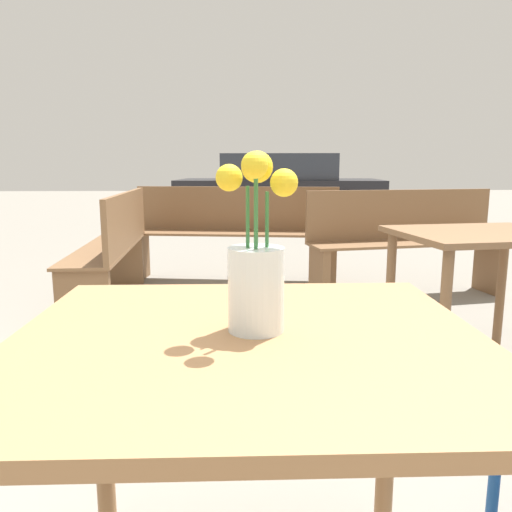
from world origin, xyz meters
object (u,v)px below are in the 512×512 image
table_front (248,383)px  bench_near (116,246)px  table_back (480,256)px  parked_car (279,189)px  bench_middle (404,239)px  bench_far (236,228)px  flower_vase (256,272)px

table_front → bench_near: (-0.89, 2.77, -0.17)m
table_back → parked_car: size_ratio=0.22×
bench_near → bench_middle: bearing=5.3°
table_front → parked_car: bearing=84.2°
bench_near → table_back: 2.47m
bench_near → table_back: size_ratio=1.77×
bench_near → table_back: bearing=-31.3°
table_front → bench_middle: bench_middle is taller
bench_middle → parked_car: 5.78m
table_front → bench_near: 2.92m
bench_middle → parked_car: (-0.46, 5.76, 0.14)m
bench_far → parked_car: parked_car is taller
bench_middle → bench_far: (-1.35, 0.66, 0.01)m
flower_vase → bench_near: 2.92m
bench_middle → table_front: bearing=-114.5°
flower_vase → bench_near: (-0.90, 2.75, -0.38)m
flower_vase → parked_car: bearing=84.3°
flower_vase → table_back: (1.20, 1.47, -0.24)m
bench_near → parked_car: (1.78, 5.97, 0.14)m
bench_near → table_back: (2.10, -1.28, 0.14)m
flower_vase → bench_near: size_ratio=0.22×
table_back → bench_far: bearing=119.3°
bench_far → table_back: 2.47m
bench_middle → parked_car: parked_car is taller
table_back → parked_car: (-0.32, 7.25, 0.00)m
flower_vase → bench_middle: size_ratio=0.21×
table_back → parked_car: 7.25m
table_front → flower_vase: (0.02, 0.02, 0.22)m
bench_near → parked_car: bearing=73.4°
bench_middle → bench_far: same height
flower_vase → bench_middle: (1.34, 2.96, -0.38)m
flower_vase → bench_middle: bearing=65.6°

